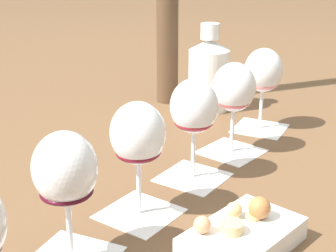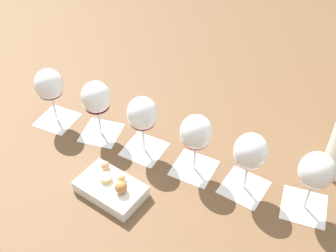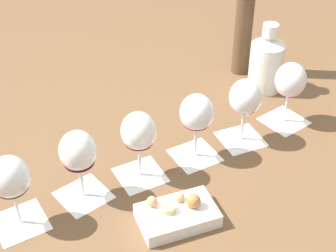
# 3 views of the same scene
# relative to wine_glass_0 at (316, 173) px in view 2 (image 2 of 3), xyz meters

# --- Properties ---
(ground_plane) EXTENTS (8.00, 8.00, 0.00)m
(ground_plane) POSITION_rel_wine_glass_0_xyz_m (0.33, -0.18, -0.13)
(ground_plane) COLOR brown
(tasting_card_0) EXTENTS (0.14, 0.14, 0.00)m
(tasting_card_0) POSITION_rel_wine_glass_0_xyz_m (0.00, -0.00, -0.13)
(tasting_card_0) COLOR white
(tasting_card_0) RESTS_ON ground_plane
(tasting_card_1) EXTENTS (0.15, 0.15, 0.00)m
(tasting_card_1) POSITION_rel_wine_glass_0_xyz_m (0.14, -0.07, -0.13)
(tasting_card_1) COLOR white
(tasting_card_1) RESTS_ON ground_plane
(tasting_card_2) EXTENTS (0.15, 0.15, 0.00)m
(tasting_card_2) POSITION_rel_wine_glass_0_xyz_m (0.26, -0.14, -0.13)
(tasting_card_2) COLOR white
(tasting_card_2) RESTS_ON ground_plane
(tasting_card_3) EXTENTS (0.15, 0.15, 0.00)m
(tasting_card_3) POSITION_rel_wine_glass_0_xyz_m (0.40, -0.22, -0.13)
(tasting_card_3) COLOR white
(tasting_card_3) RESTS_ON ground_plane
(tasting_card_4) EXTENTS (0.14, 0.14, 0.00)m
(tasting_card_4) POSITION_rel_wine_glass_0_xyz_m (0.52, -0.29, -0.13)
(tasting_card_4) COLOR white
(tasting_card_4) RESTS_ON ground_plane
(tasting_card_5) EXTENTS (0.15, 0.15, 0.00)m
(tasting_card_5) POSITION_rel_wine_glass_0_xyz_m (0.66, -0.35, -0.13)
(tasting_card_5) COLOR white
(tasting_card_5) RESTS_ON ground_plane
(wine_glass_0) EXTENTS (0.08, 0.08, 0.18)m
(wine_glass_0) POSITION_rel_wine_glass_0_xyz_m (0.00, 0.00, 0.00)
(wine_glass_0) COLOR white
(wine_glass_0) RESTS_ON tasting_card_0
(wine_glass_1) EXTENTS (0.08, 0.08, 0.18)m
(wine_glass_1) POSITION_rel_wine_glass_0_xyz_m (0.14, -0.07, -0.00)
(wine_glass_1) COLOR white
(wine_glass_1) RESTS_ON tasting_card_1
(wine_glass_2) EXTENTS (0.08, 0.08, 0.18)m
(wine_glass_2) POSITION_rel_wine_glass_0_xyz_m (0.26, -0.14, 0.00)
(wine_glass_2) COLOR white
(wine_glass_2) RESTS_ON tasting_card_2
(wine_glass_3) EXTENTS (0.08, 0.08, 0.18)m
(wine_glass_3) POSITION_rel_wine_glass_0_xyz_m (0.40, -0.22, 0.00)
(wine_glass_3) COLOR white
(wine_glass_3) RESTS_ON tasting_card_3
(wine_glass_4) EXTENTS (0.08, 0.08, 0.18)m
(wine_glass_4) POSITION_rel_wine_glass_0_xyz_m (0.52, -0.29, 0.00)
(wine_glass_4) COLOR white
(wine_glass_4) RESTS_ON tasting_card_4
(wine_glass_5) EXTENTS (0.08, 0.08, 0.18)m
(wine_glass_5) POSITION_rel_wine_glass_0_xyz_m (0.66, -0.35, 0.00)
(wine_glass_5) COLOR white
(wine_glass_5) RESTS_ON tasting_card_5
(snack_dish) EXTENTS (0.20, 0.19, 0.07)m
(snack_dish) POSITION_rel_wine_glass_0_xyz_m (0.48, -0.06, -0.11)
(snack_dish) COLOR white
(snack_dish) RESTS_ON ground_plane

